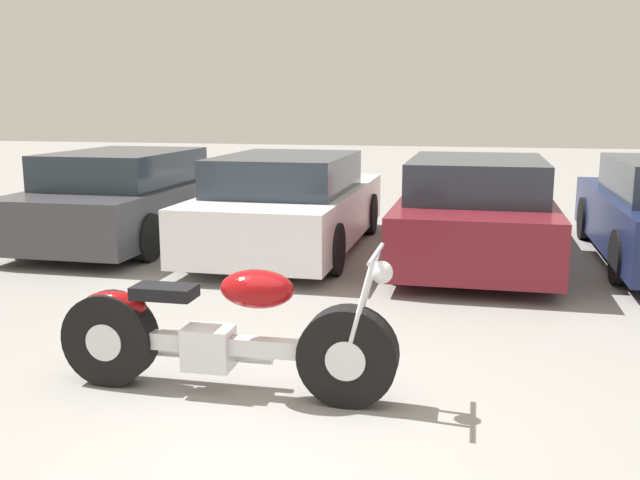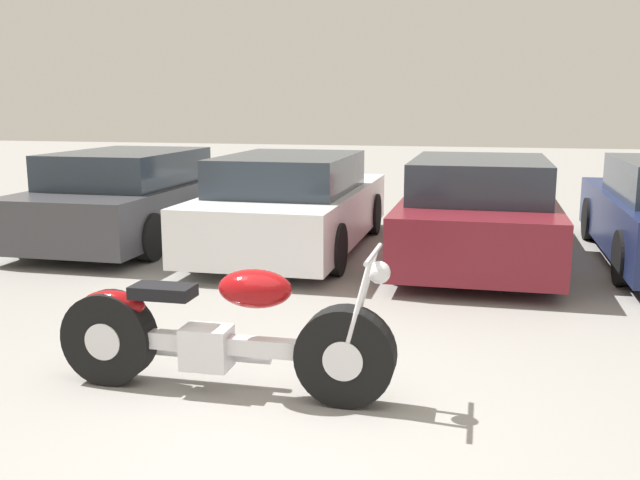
{
  "view_description": "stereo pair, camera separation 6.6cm",
  "coord_description": "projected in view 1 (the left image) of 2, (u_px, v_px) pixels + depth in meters",
  "views": [
    {
      "loc": [
        1.17,
        -3.98,
        2.02
      ],
      "look_at": [
        -0.16,
        1.94,
        0.85
      ],
      "focal_mm": 40.0,
      "sensor_mm": 36.0,
      "label": 1
    },
    {
      "loc": [
        1.23,
        -3.96,
        2.02
      ],
      "look_at": [
        -0.16,
        1.94,
        0.85
      ],
      "focal_mm": 40.0,
      "sensor_mm": 36.0,
      "label": 2
    }
  ],
  "objects": [
    {
      "name": "parked_car_white",
      "position": [
        291.0,
        205.0,
        9.85
      ],
      "size": [
        1.94,
        4.54,
        1.34
      ],
      "color": "white",
      "rests_on": "ground_plane"
    },
    {
      "name": "motorcycle",
      "position": [
        221.0,
        335.0,
        4.98
      ],
      "size": [
        2.43,
        0.62,
        1.07
      ],
      "color": "black",
      "rests_on": "ground_plane"
    },
    {
      "name": "parked_car_maroon",
      "position": [
        475.0,
        211.0,
        9.27
      ],
      "size": [
        1.94,
        4.54,
        1.34
      ],
      "color": "maroon",
      "rests_on": "ground_plane"
    },
    {
      "name": "parked_car_dark_grey",
      "position": [
        132.0,
        198.0,
        10.59
      ],
      "size": [
        1.94,
        4.54,
        1.34
      ],
      "color": "#3D3D42",
      "rests_on": "ground_plane"
    },
    {
      "name": "ground_plane",
      "position": [
        277.0,
        432.0,
        4.44
      ],
      "size": [
        60.0,
        60.0,
        0.0
      ],
      "primitive_type": "plane",
      "color": "gray"
    }
  ]
}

